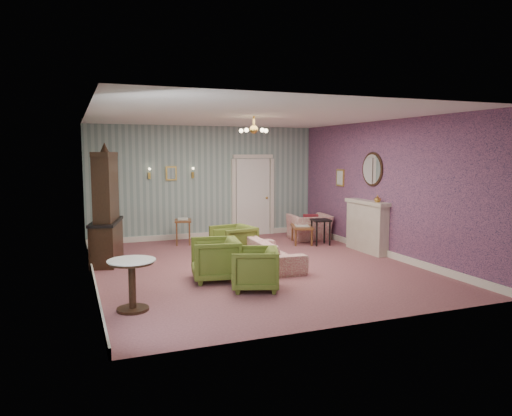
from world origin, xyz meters
name	(u,v)px	position (x,y,z in m)	size (l,w,h in m)	color
floor	(254,266)	(0.00, 0.00, 0.00)	(7.00, 7.00, 0.00)	#96575E
ceiling	(254,116)	(0.00, 0.00, 2.90)	(7.00, 7.00, 0.00)	white
wall_back	(206,182)	(0.00, 3.50, 1.45)	(6.00, 6.00, 0.00)	gray
wall_front	(354,214)	(0.00, -3.50, 1.45)	(6.00, 6.00, 0.00)	gray
wall_left	(89,198)	(-3.00, 0.00, 1.45)	(7.00, 7.00, 0.00)	gray
wall_right	(384,188)	(3.00, 0.00, 1.45)	(7.00, 7.00, 0.00)	gray
wall_right_floral	(383,188)	(2.98, 0.00, 1.45)	(7.00, 7.00, 0.00)	#BF5F84
door	(253,195)	(1.30, 3.46, 1.08)	(1.12, 0.12, 2.16)	white
olive_chair_a	(255,267)	(-0.57, -1.51, 0.38)	(0.73, 0.69, 0.76)	#5E6D26
olive_chair_b	(215,257)	(-1.00, -0.73, 0.41)	(0.79, 0.74, 0.81)	#5E6D26
olive_chair_c	(233,241)	(-0.18, 0.71, 0.40)	(0.77, 0.72, 0.79)	#5E6D26
sofa_chintz	(272,248)	(0.33, -0.11, 0.36)	(1.84, 0.54, 0.72)	#AA4453
wingback_chair	(309,223)	(2.40, 2.26, 0.43)	(0.98, 0.64, 0.86)	#AA4453
dresser	(106,205)	(-2.65, 1.39, 1.18)	(0.49, 1.42, 2.36)	black
fireplace	(367,226)	(2.86, 0.40, 0.58)	(0.30, 1.40, 1.16)	beige
mantel_vase	(377,199)	(2.84, 0.00, 1.23)	(0.15, 0.15, 0.15)	gold
oval_mirror	(372,169)	(2.96, 0.40, 1.85)	(0.04, 0.76, 0.84)	white
framed_print	(340,178)	(2.97, 1.75, 1.60)	(0.04, 0.34, 0.42)	gold
coffee_table	(302,234)	(1.97, 1.85, 0.22)	(0.48, 0.86, 0.44)	brown
side_table_black	(321,232)	(2.30, 1.49, 0.31)	(0.42, 0.42, 0.62)	black
pedestal_table	(132,285)	(-2.55, -1.88, 0.37)	(0.67, 0.67, 0.73)	black
nesting_table	(183,231)	(-0.77, 2.79, 0.33)	(0.39, 0.50, 0.65)	brown
gilt_mirror_back	(171,173)	(-0.90, 3.46, 1.70)	(0.28, 0.06, 0.36)	gold
sconce_left	(149,174)	(-1.45, 3.44, 1.70)	(0.16, 0.12, 0.30)	gold
sconce_right	(193,173)	(-0.35, 3.44, 1.70)	(0.16, 0.12, 0.30)	gold
chandelier	(254,131)	(0.00, 0.00, 2.63)	(0.56, 0.56, 0.36)	gold
burgundy_cushion	(310,222)	(2.35, 2.11, 0.48)	(0.38, 0.10, 0.38)	maroon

